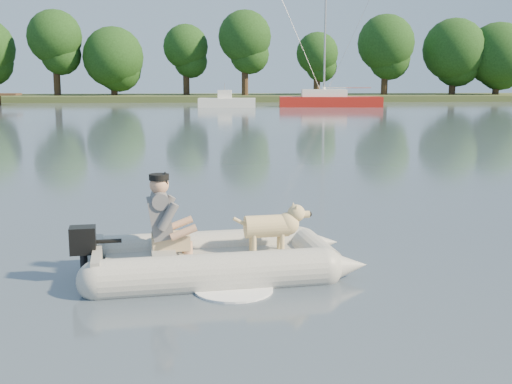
{
  "coord_description": "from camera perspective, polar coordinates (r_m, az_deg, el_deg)",
  "views": [
    {
      "loc": [
        -0.16,
        -7.25,
        2.5
      ],
      "look_at": [
        0.56,
        2.41,
        0.75
      ],
      "focal_mm": 45.0,
      "sensor_mm": 36.0,
      "label": 1
    }
  ],
  "objects": [
    {
      "name": "shore_bank",
      "position": [
        69.29,
        -4.16,
        8.33
      ],
      "size": [
        160.0,
        12.0,
        0.7
      ],
      "primitive_type": "cube",
      "color": "#47512D",
      "rests_on": "water"
    },
    {
      "name": "dog",
      "position": [
        8.39,
        0.96,
        -3.41
      ],
      "size": [
        0.97,
        0.45,
        0.63
      ],
      "primitive_type": null,
      "rotation": [
        0.0,
        0.0,
        0.13
      ],
      "color": "tan",
      "rests_on": "dinghy"
    },
    {
      "name": "outboard_motor",
      "position": [
        8.22,
        -15.07,
        -5.55
      ],
      "size": [
        0.45,
        0.34,
        0.79
      ],
      "primitive_type": null,
      "rotation": [
        0.0,
        0.0,
        0.13
      ],
      "color": "black",
      "rests_on": "dinghy"
    },
    {
      "name": "man",
      "position": [
        8.15,
        -8.38,
        -2.04
      ],
      "size": [
        0.8,
        0.71,
        1.08
      ],
      "primitive_type": null,
      "rotation": [
        0.0,
        0.0,
        0.13
      ],
      "color": "#5D5D62",
      "rests_on": "dinghy"
    },
    {
      "name": "sailboat",
      "position": [
        54.87,
        6.51,
        8.08
      ],
      "size": [
        8.73,
        3.33,
        11.73
      ],
      "rotation": [
        0.0,
        0.0,
        -0.09
      ],
      "color": "maroon",
      "rests_on": "water"
    },
    {
      "name": "dinghy",
      "position": [
        8.2,
        -3.41,
        -3.19
      ],
      "size": [
        5.0,
        3.7,
        1.39
      ],
      "primitive_type": null,
      "rotation": [
        0.0,
        0.0,
        0.13
      ],
      "color": "#959691",
      "rests_on": "water"
    },
    {
      "name": "treeline",
      "position": [
        68.44,
        -2.97,
        12.62
      ],
      "size": [
        75.85,
        7.35,
        9.27
      ],
      "color": "#332316",
      "rests_on": "shore_bank"
    },
    {
      "name": "water",
      "position": [
        7.67,
        -2.85,
        -8.78
      ],
      "size": [
        160.0,
        160.0,
        0.0
      ],
      "primitive_type": "plane",
      "color": "slate",
      "rests_on": "ground"
    },
    {
      "name": "motorboat",
      "position": [
        53.61,
        -2.59,
        8.53
      ],
      "size": [
        5.0,
        2.23,
        2.06
      ],
      "primitive_type": null,
      "rotation": [
        0.0,
        0.0,
        -0.07
      ],
      "color": "white",
      "rests_on": "water"
    }
  ]
}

